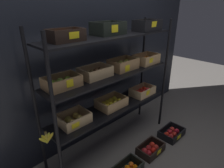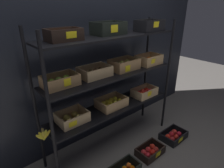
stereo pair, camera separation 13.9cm
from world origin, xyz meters
TOP-DOWN VIEW (x-y plane):
  - ground_plane at (0.00, 0.00)m, footprint 10.00×10.00m
  - storefront_wall at (0.00, 0.40)m, footprint 4.10×0.12m
  - display_rack at (0.01, 0.01)m, footprint 1.84×0.43m
  - crate_ground_apple_red at (0.23, -0.47)m, footprint 0.34×0.23m
  - crate_ground_right_apple_red at (0.72, -0.48)m, footprint 0.36×0.26m

SIDE VIEW (x-z plane):
  - ground_plane at x=0.00m, z-range 0.00..0.00m
  - crate_ground_right_apple_red at x=0.72m, z-range -0.01..0.09m
  - crate_ground_apple_red at x=0.23m, z-range -0.01..0.10m
  - display_rack at x=0.01m, z-range 0.22..1.80m
  - storefront_wall at x=0.00m, z-range 0.00..2.61m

